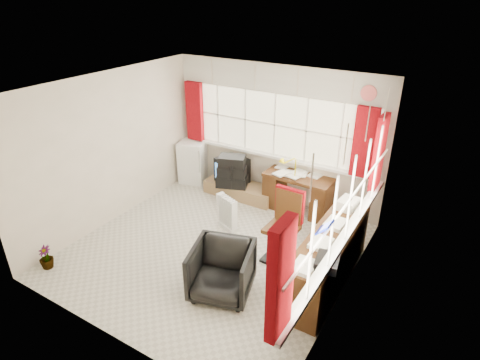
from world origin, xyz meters
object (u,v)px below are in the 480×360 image
at_px(desk, 299,191).
at_px(desk_lamp, 296,164).
at_px(office_chair, 222,271).
at_px(task_chair, 285,222).
at_px(mini_fridge, 194,161).
at_px(tv_bench, 241,190).
at_px(crt_tv, 232,170).
at_px(credenza, 328,258).
at_px(radiator, 228,216).

height_order(desk, desk_lamp, desk_lamp).
bearing_deg(office_chair, task_chair, 56.52).
bearing_deg(mini_fridge, tv_bench, -3.92).
bearing_deg(crt_tv, credenza, -31.73).
distance_m(desk, desk_lamp, 0.58).
bearing_deg(tv_bench, office_chair, -64.05).
bearing_deg(office_chair, desk_lamp, 74.69).
xyz_separation_m(office_chair, radiator, (-0.77, 1.35, -0.12)).
distance_m(radiator, crt_tv, 1.29).
xyz_separation_m(radiator, mini_fridge, (-1.58, 1.17, 0.20)).
height_order(credenza, tv_bench, credenza).
xyz_separation_m(credenza, mini_fridge, (-3.44, 1.60, 0.04)).
bearing_deg(desk_lamp, radiator, -124.42).
height_order(task_chair, crt_tv, task_chair).
relative_size(desk, mini_fridge, 1.41).
bearing_deg(credenza, mini_fridge, 155.08).
bearing_deg(crt_tv, desk, 2.92).
distance_m(desk_lamp, task_chair, 1.34).
distance_m(desk, office_chair, 2.52).
height_order(desk, task_chair, task_chair).
distance_m(task_chair, tv_bench, 2.05).
bearing_deg(task_chair, tv_bench, 140.08).
bearing_deg(radiator, desk_lamp, 55.58).
relative_size(radiator, credenza, 0.29).
bearing_deg(radiator, credenza, -12.86).
distance_m(desk_lamp, crt_tv, 1.40).
height_order(desk, credenza, credenza).
bearing_deg(credenza, desk, 125.02).
relative_size(office_chair, crt_tv, 1.20).
xyz_separation_m(task_chair, radiator, (-1.12, 0.19, -0.34)).
bearing_deg(credenza, desk_lamp, 128.37).
xyz_separation_m(desk, mini_fridge, (-2.32, -0.00, 0.04)).
height_order(radiator, crt_tv, crt_tv).
distance_m(credenza, mini_fridge, 3.80).
distance_m(office_chair, radiator, 1.56).
bearing_deg(tv_bench, desk, 3.95).
bearing_deg(desk_lamp, credenza, -51.63).
distance_m(desk_lamp, radiator, 1.44).
xyz_separation_m(tv_bench, mini_fridge, (-1.16, 0.08, 0.31)).
height_order(desk_lamp, crt_tv, desk_lamp).
distance_m(office_chair, tv_bench, 2.73).
xyz_separation_m(desk_lamp, crt_tv, (-1.32, 0.07, -0.46)).
bearing_deg(office_chair, tv_bench, 99.09).
bearing_deg(task_chair, office_chair, -106.62).
relative_size(desk_lamp, radiator, 0.65).
bearing_deg(mini_fridge, desk_lamp, -3.57).
distance_m(desk, credenza, 1.95).
bearing_deg(crt_tv, mini_fridge, 175.92).
relative_size(office_chair, credenza, 0.39).
relative_size(task_chair, credenza, 0.55).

